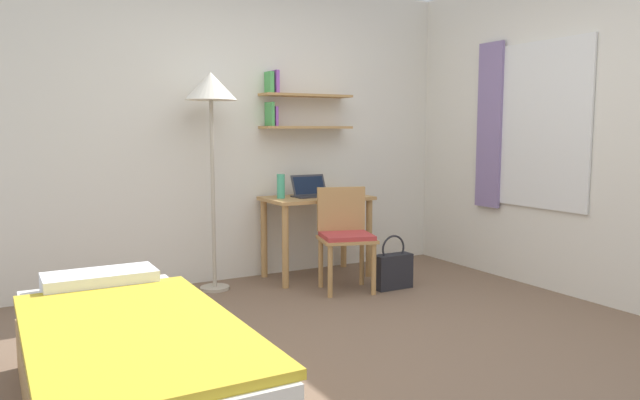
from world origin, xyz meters
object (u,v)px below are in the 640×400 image
Objects in this scene: laptop at (311,191)px; standing_lamp at (211,97)px; bed at (130,370)px; desk_chair at (345,233)px; water_bottle at (281,186)px; book_stack at (349,192)px; desk at (317,213)px; handbag at (393,270)px.

standing_lamp is at bearing 179.72° from laptop.
bed is 2.87m from laptop.
water_bottle is at bearing 122.60° from desk_chair.
bed is 3.07m from book_stack.
laptop is 0.29m from water_bottle.
water_bottle is (-0.33, 0.52, 0.36)m from desk_chair.
desk is (2.04, 1.97, 0.34)m from bed.
desk is at bearing -21.84° from laptop.
desk_chair is 2.53× the size of laptop.
desk_chair is 3.99× the size of water_bottle.
book_stack is at bearing 95.11° from handbag.
water_bottle is (-0.29, 0.01, 0.06)m from laptop.
desk is at bearing 89.40° from desk_chair.
water_bottle reaches higher than laptop.
water_bottle is at bearing 173.15° from book_stack.
handbag is (1.31, -0.69, -1.41)m from standing_lamp.
standing_lamp is 0.96m from water_bottle.
desk_chair is 0.71m from water_bottle.
standing_lamp is at bearing 61.34° from bed.
desk_chair is 0.47× the size of standing_lamp.
desk is at bearing 44.03° from bed.
water_bottle is at bearing 178.70° from laptop.
handbag is at bearing -25.84° from desk_chair.
laptop is at bearing -1.30° from water_bottle.
book_stack is 0.54× the size of handbag.
desk is 1.38m from standing_lamp.
laptop reaches higher than bed.
laptop is at bearing 120.52° from handbag.
standing_lamp is at bearing -179.80° from water_bottle.
book_stack reaches higher than bed.
desk is 0.50m from desk_chair.
bed is at bearing -151.45° from handbag.
book_stack is at bearing -6.85° from water_bottle.
standing_lamp is at bearing 151.27° from desk_chair.
handbag is at bearing 28.55° from bed.
water_bottle reaches higher than bed.
desk_chair is at bearing -28.73° from standing_lamp.
book_stack is (0.35, -0.07, -0.02)m from laptop.
handbag is (0.69, -0.69, -0.67)m from water_bottle.
desk_chair reaches higher than desk.
desk reaches higher than bed.
desk_chair is at bearing 154.16° from handbag.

